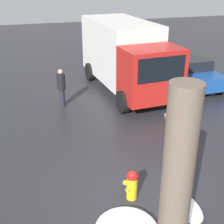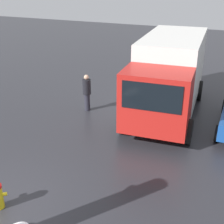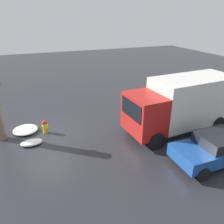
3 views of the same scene
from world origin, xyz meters
TOP-DOWN VIEW (x-y plane):
  - ground_plane at (0.00, 0.00)m, footprint 60.00×60.00m
  - fire_hydrant at (0.00, 0.00)m, footprint 0.40×0.42m
  - delivery_truck at (7.57, -2.45)m, footprint 6.66×2.94m
  - pedestrian at (6.35, 0.74)m, footprint 0.35×0.35m
  - parked_car at (7.09, -5.64)m, footprint 3.86×2.00m
  - snow_pile_by_hydrant at (-1.09, 0.52)m, footprint 1.40×1.38m
  - snow_pile_curbside at (-0.83, -1.05)m, footprint 1.12×0.66m

SIDE VIEW (x-z plane):
  - ground_plane at x=0.00m, z-range 0.00..0.00m
  - snow_pile_curbside at x=-0.83m, z-range 0.00..0.23m
  - snow_pile_by_hydrant at x=-1.09m, z-range 0.00..0.28m
  - fire_hydrant at x=0.00m, z-range 0.01..0.80m
  - parked_car at x=7.09m, z-range 0.02..1.42m
  - pedestrian at x=6.35m, z-range 0.07..1.67m
  - delivery_truck at x=7.57m, z-range 0.13..3.26m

